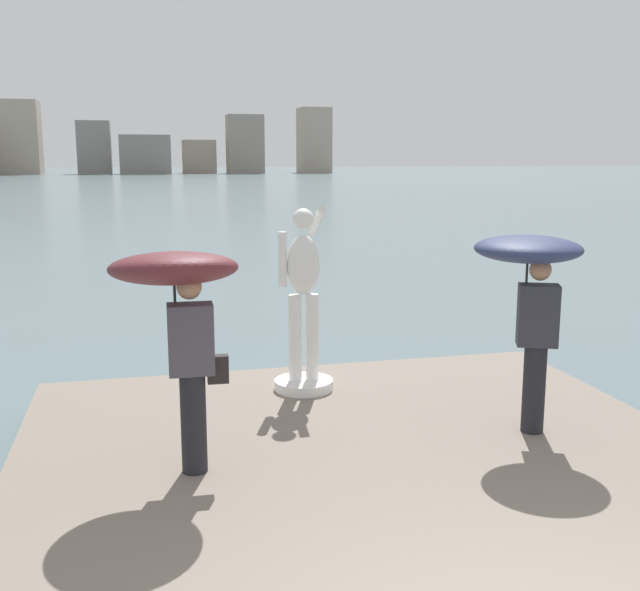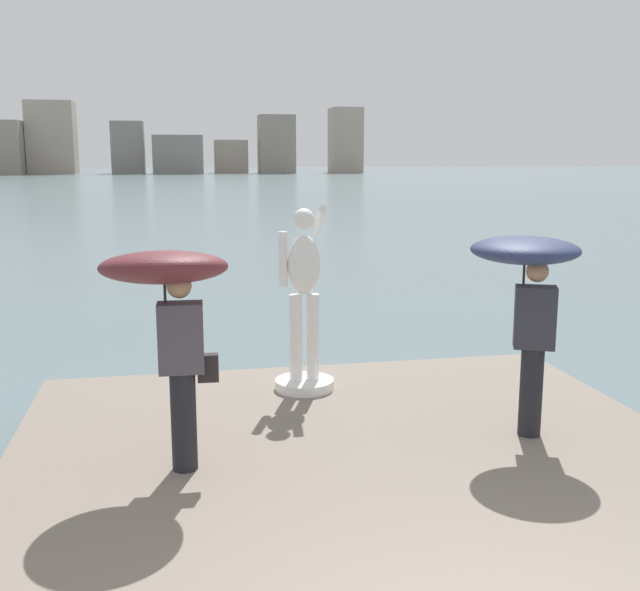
# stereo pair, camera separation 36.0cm
# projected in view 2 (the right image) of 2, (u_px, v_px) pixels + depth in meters

# --- Properties ---
(ground_plane) EXTENTS (400.00, 400.00, 0.00)m
(ground_plane) POSITION_uv_depth(u_px,v_px,m) (202.00, 213.00, 42.00)
(ground_plane) COLOR slate
(pier) EXTENTS (6.41, 9.56, 0.40)m
(pier) POSITION_uv_depth(u_px,v_px,m) (422.00, 582.00, 5.11)
(pier) COLOR slate
(pier) RESTS_ON ground
(statue_white_figure) EXTENTS (0.69, 0.91, 2.15)m
(statue_white_figure) POSITION_uv_depth(u_px,v_px,m) (304.00, 311.00, 8.57)
(statue_white_figure) COLOR white
(statue_white_figure) RESTS_ON pier
(onlooker_left) EXTENTS (1.11, 1.14, 1.99)m
(onlooker_left) POSITION_uv_depth(u_px,v_px,m) (169.00, 293.00, 6.22)
(onlooker_left) COLOR black
(onlooker_left) RESTS_ON pier
(onlooker_right) EXTENTS (1.34, 1.35, 1.95)m
(onlooker_right) POSITION_uv_depth(u_px,v_px,m) (528.00, 277.00, 7.05)
(onlooker_right) COLOR black
(onlooker_right) RESTS_ON pier
(distant_skyline) EXTENTS (71.94, 12.12, 13.29)m
(distant_skyline) POSITION_uv_depth(u_px,v_px,m) (158.00, 145.00, 140.70)
(distant_skyline) COLOR gray
(distant_skyline) RESTS_ON ground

